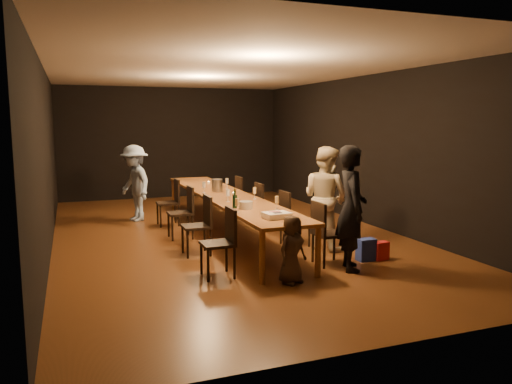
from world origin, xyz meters
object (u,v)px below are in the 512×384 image
object	(u,v)px
woman_birthday	(352,208)
plate_stack	(246,205)
woman_tan	(325,198)
chair_right_2	(268,207)
chair_right_3	(247,198)
ice_bucket	(217,185)
chair_right_1	(295,218)
man_blue	(135,183)
chair_left_2	(180,213)
chair_left_0	(217,243)
chair_left_3	(168,202)
champagne_bottle	(235,198)
chair_left_1	(196,226)
birthday_cake	(277,215)
chair_right_0	(330,233)
table	(226,197)
child	(292,249)

from	to	relation	value
woman_birthday	plate_stack	distance (m)	1.63
woman_tan	chair_right_2	bearing A→B (deg)	-9.30
chair_right_3	ice_bucket	xyz separation A→B (m)	(-0.87, -0.72, 0.40)
chair_right_2	chair_right_1	bearing A→B (deg)	-0.00
man_blue	plate_stack	world-z (taller)	man_blue
chair_right_1	chair_left_2	xyz separation A→B (m)	(-1.70, 1.20, 0.00)
ice_bucket	plate_stack	bearing A→B (deg)	-93.77
chair_left_0	chair_left_3	world-z (taller)	same
champagne_bottle	chair_right_2	bearing A→B (deg)	51.79
chair_left_2	woman_tan	distance (m)	2.61
chair_left_2	man_blue	distance (m)	2.02
chair_left_1	man_blue	xyz separation A→B (m)	(-0.55, 3.12, 0.33)
chair_right_3	chair_right_1	bearing A→B (deg)	-0.00
champagne_bottle	woman_tan	bearing A→B (deg)	-2.83
chair_left_2	plate_stack	xyz separation A→B (m)	(0.69, -1.58, 0.34)
chair_right_3	woman_tan	bearing A→B (deg)	8.07
woman_birthday	champagne_bottle	distance (m)	1.82
chair_left_1	woman_birthday	size ratio (longest dim) A/B	0.53
ice_bucket	man_blue	bearing A→B (deg)	133.77
champagne_bottle	chair_left_1	bearing A→B (deg)	155.56
chair_right_3	chair_left_3	xyz separation A→B (m)	(-1.70, 0.00, 0.00)
birthday_cake	chair_left_3	bearing A→B (deg)	98.67
woman_birthday	woman_tan	world-z (taller)	woman_birthday
plate_stack	chair_right_0	bearing A→B (deg)	-39.01
chair_right_1	woman_tan	size ratio (longest dim) A/B	0.55
chair_right_0	woman_birthday	world-z (taller)	woman_birthday
chair_right_3	woman_tan	size ratio (longest dim) A/B	0.55
table	birthday_cake	xyz separation A→B (m)	(-0.00, -2.43, 0.09)
plate_stack	champagne_bottle	size ratio (longest dim) A/B	0.68
man_blue	chair_right_0	bearing A→B (deg)	9.41
chair_left_1	woman_tan	size ratio (longest dim) A/B	0.55
chair_right_3	chair_left_1	distance (m)	2.94
table	chair_right_3	xyz separation A→B (m)	(0.85, 1.20, -0.24)
chair_left_2	chair_left_0	bearing A→B (deg)	-180.00
man_blue	woman_tan	bearing A→B (deg)	19.31
table	child	bearing A→B (deg)	-90.55
chair_right_1	man_blue	xyz separation A→B (m)	(-2.25, 3.12, 0.33)
chair_right_0	ice_bucket	world-z (taller)	ice_bucket
man_blue	champagne_bottle	xyz separation A→B (m)	(1.11, -3.37, 0.11)
chair_right_1	chair_right_2	size ratio (longest dim) A/B	1.00
woman_tan	woman_birthday	bearing A→B (deg)	145.50
champagne_bottle	ice_bucket	bearing A→B (deg)	82.03
man_blue	plate_stack	size ratio (longest dim) A/B	7.59
man_blue	plate_stack	xyz separation A→B (m)	(1.24, -3.50, 0.01)
chair_right_3	champagne_bottle	distance (m)	2.92
table	chair_right_2	bearing A→B (deg)	0.00
chair_right_1	ice_bucket	bearing A→B (deg)	-152.52
chair_right_1	child	size ratio (longest dim) A/B	1.04
chair_left_0	chair_left_1	bearing A→B (deg)	0.00
chair_right_2	chair_right_3	size ratio (longest dim) A/B	1.00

